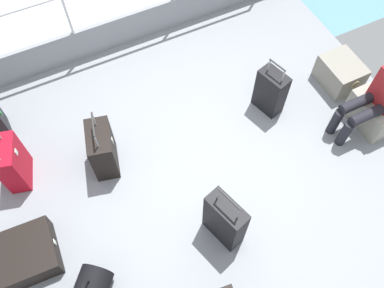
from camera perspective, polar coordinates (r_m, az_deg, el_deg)
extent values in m
cube|color=gray|center=(4.67, 1.13, -3.14)|extent=(4.40, 5.20, 0.06)
cube|color=gray|center=(5.70, -9.12, 15.80)|extent=(0.06, 5.20, 0.45)
cylinder|color=silver|center=(5.43, -16.53, 15.22)|extent=(0.04, 0.04, 1.00)
cube|color=gray|center=(5.50, 20.15, 9.38)|extent=(0.52, 0.43, 0.35)
torus|color=tan|center=(5.56, 18.75, 11.82)|extent=(0.02, 0.12, 0.12)
torus|color=tan|center=(5.35, 22.04, 7.77)|extent=(0.02, 0.12, 0.12)
cube|color=gray|center=(5.28, 24.70, 4.36)|extent=(0.57, 0.48, 0.39)
torus|color=tan|center=(5.31, 23.10, 7.24)|extent=(0.02, 0.12, 0.12)
cylinder|color=black|center=(4.87, 23.35, 3.72)|extent=(0.12, 0.40, 0.12)
cylinder|color=black|center=(4.94, 20.71, 1.40)|extent=(0.11, 0.11, 0.39)
cylinder|color=black|center=(4.92, 22.12, 5.31)|extent=(0.12, 0.40, 0.12)
cylinder|color=black|center=(4.99, 19.52, 2.99)|extent=(0.11, 0.11, 0.39)
cube|color=green|center=(5.10, -25.33, 4.01)|extent=(0.05, 0.01, 0.08)
cube|color=black|center=(4.50, -12.48, -0.75)|extent=(0.50, 0.35, 0.60)
cylinder|color=#A5A8AD|center=(4.24, -13.68, 3.46)|extent=(0.02, 0.02, 0.20)
cylinder|color=#A5A8AD|center=(4.09, -13.33, 0.38)|extent=(0.02, 0.02, 0.20)
cylinder|color=#2D2D2D|center=(4.08, -13.79, 2.70)|extent=(0.29, 0.09, 0.02)
cube|color=silver|center=(4.37, -11.15, 0.48)|extent=(0.05, 0.02, 0.08)
cube|color=#B70C1E|center=(4.71, -23.96, -2.48)|extent=(0.46, 0.32, 0.61)
cube|color=silver|center=(4.51, -23.52, -1.04)|extent=(0.05, 0.02, 0.08)
cube|color=black|center=(4.92, 11.00, 7.27)|extent=(0.39, 0.29, 0.60)
cylinder|color=#A5A8AD|center=(4.66, 10.83, 10.91)|extent=(0.02, 0.02, 0.17)
cylinder|color=#A5A8AD|center=(4.59, 12.78, 9.37)|extent=(0.02, 0.02, 0.17)
cylinder|color=#2D2D2D|center=(4.57, 11.98, 10.82)|extent=(0.23, 0.08, 0.02)
cube|color=silver|center=(4.87, 12.12, 8.92)|extent=(0.05, 0.02, 0.08)
cube|color=black|center=(4.45, -22.44, -14.30)|extent=(0.58, 0.63, 0.26)
cube|color=silver|center=(4.35, -18.75, -12.99)|extent=(0.05, 0.01, 0.08)
cube|color=black|center=(4.02, 4.63, -10.69)|extent=(0.46, 0.30, 0.68)
cylinder|color=#A5A8AD|center=(3.64, 3.70, -7.00)|extent=(0.02, 0.02, 0.20)
cylinder|color=#A5A8AD|center=(3.59, 6.59, -9.68)|extent=(0.02, 0.02, 0.20)
cylinder|color=#2D2D2D|center=(3.52, 5.25, -7.72)|extent=(0.27, 0.10, 0.02)
cube|color=green|center=(4.01, 5.70, -9.53)|extent=(0.05, 0.02, 0.08)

